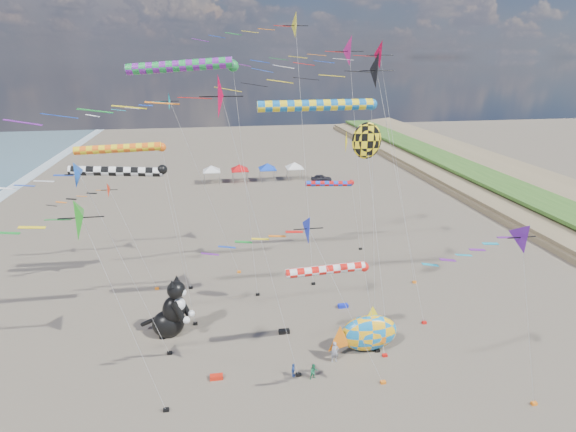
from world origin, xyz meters
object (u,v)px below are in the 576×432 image
Objects in this scene: child_blue at (293,370)px; child_green at (314,372)px; cat_inflatable at (170,306)px; person_adult at (335,352)px; parked_car at (321,178)px; fish_inflatable at (368,333)px.

child_green is at bearing -82.11° from child_blue.
cat_inflatable is 13.47m from person_adult.
person_adult is at bearing 24.55° from child_green.
parked_car reaches higher than child_blue.
child_blue is 0.28× the size of parked_car.
child_blue is (-6.17, -2.04, -1.03)m from fish_inflatable.
child_green is at bearing -149.49° from person_adult.
cat_inflatable is 3.14× the size of person_adult.
person_adult is 1.39× the size of child_green.
cat_inflatable reaches higher than parked_car.
cat_inflatable is 12.64m from child_green.
person_adult is (-2.86, -0.93, -0.72)m from fish_inflatable.
child_green is 0.32× the size of parked_car.
cat_inflatable is 15.71m from fish_inflatable.
fish_inflatable is 5.50m from child_green.
fish_inflatable is at bearing 2.95° from cat_inflatable.
cat_inflatable reaches higher than child_green.
cat_inflatable is at bearing 145.98° from person_adult.
person_adult is 0.44× the size of parked_car.
cat_inflatable reaches higher than child_blue.
fish_inflatable is 49.92m from parked_car.
child_green is 1.46m from child_blue.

